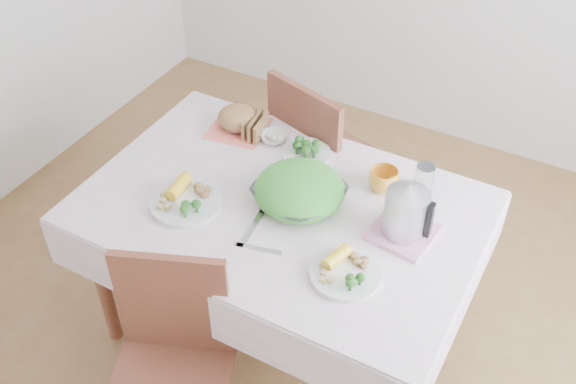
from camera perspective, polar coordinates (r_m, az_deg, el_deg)
The scene contains 17 objects.
floor at distance 3.13m, azimuth -0.51°, elevation -11.48°, with size 3.60×3.60×0.00m, color brown.
dining_table at distance 2.84m, azimuth -0.55°, elevation -6.88°, with size 1.40×0.90×0.75m, color brown.
tablecloth at distance 2.57m, azimuth -0.61°, elevation -1.19°, with size 1.50×1.00×0.01m, color white.
chair_far at distance 3.23m, azimuth 3.73°, elevation 2.37°, with size 0.44×0.44×0.98m, color brown.
salad_bowl at distance 2.55m, azimuth 0.95°, elevation -0.25°, with size 0.32×0.32×0.08m, color white.
dinner_plate_left at distance 2.59m, azimuth -8.62°, elevation -0.91°, with size 0.28×0.28×0.02m, color white.
dinner_plate_right at distance 2.31m, azimuth 4.87°, elevation -6.91°, with size 0.25×0.25×0.02m, color white.
broccoli_plate at distance 2.79m, azimuth 1.55°, elevation 3.30°, with size 0.21×0.21×0.02m, color beige.
napkin at distance 2.95m, azimuth -4.23°, elevation 5.38°, with size 0.24×0.24×0.00m, color #F5715F.
bread_loaf at distance 2.92m, azimuth -4.29°, elevation 6.27°, with size 0.18×0.17×0.11m, color brown.
fruit_bowl at distance 2.87m, azimuth -1.22°, elevation 4.64°, with size 0.11×0.11×0.04m, color white.
yellow_mug at distance 2.63m, azimuth 8.11°, elevation 1.01°, with size 0.12×0.12×0.09m, color orange.
glass_tumbler at distance 2.62m, azimuth 11.41°, elevation 0.87°, with size 0.07×0.07×0.14m, color white.
pink_tray at distance 2.48m, azimuth 9.68°, elevation -3.40°, with size 0.22×0.22×0.02m, color pink.
electric_kettle at distance 2.40m, azimuth 9.98°, elevation -1.47°, with size 0.16×0.16×0.22m, color #B2B5BA.
fork_left at distance 2.49m, azimuth -2.87°, elevation -2.77°, with size 0.02×0.19×0.00m, color silver.
knife at distance 2.40m, azimuth -2.48°, elevation -4.81°, with size 0.02×0.17×0.00m, color silver.
Camera 1 is at (0.94, -1.65, 2.49)m, focal length 42.00 mm.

